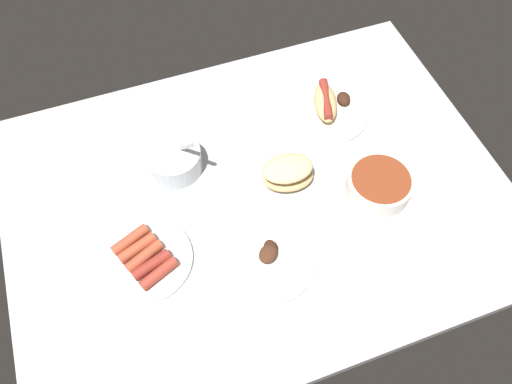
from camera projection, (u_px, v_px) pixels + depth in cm
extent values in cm
cube|color=#B2B2B7|center=(257.00, 197.00, 128.13)|extent=(120.00, 90.00, 3.00)
cylinder|color=white|center=(268.00, 260.00, 116.82)|extent=(21.20, 21.20, 1.00)
ellipsoid|color=#472819|center=(268.00, 254.00, 115.81)|extent=(6.42, 6.40, 2.40)
ellipsoid|color=#381E14|center=(271.00, 247.00, 116.80)|extent=(3.33, 4.01, 2.19)
cylinder|color=silver|center=(174.00, 160.00, 128.35)|extent=(13.75, 13.75, 6.34)
cylinder|color=beige|center=(173.00, 157.00, 127.28)|extent=(12.10, 12.10, 2.85)
cube|color=#B7B7BC|center=(185.00, 147.00, 122.93)|extent=(4.56, 10.56, 12.72)
cylinder|color=white|center=(379.00, 185.00, 125.17)|extent=(15.77, 15.77, 5.15)
cylinder|color=maroon|center=(381.00, 180.00, 123.33)|extent=(14.20, 14.20, 1.00)
ellipsoid|color=tan|center=(288.00, 177.00, 127.32)|extent=(13.62, 10.40, 3.60)
ellipsoid|color=#E5C689|center=(287.00, 168.00, 124.30)|extent=(13.30, 9.87, 3.60)
cylinder|color=white|center=(146.00, 260.00, 116.92)|extent=(21.24, 21.24, 1.00)
cylinder|color=#9E3828|center=(159.00, 273.00, 113.24)|extent=(9.31, 5.82, 2.50)
cylinder|color=maroon|center=(151.00, 265.00, 114.34)|extent=(9.38, 5.19, 2.50)
cylinder|color=#AD472D|center=(144.00, 256.00, 115.44)|extent=(9.29, 5.97, 2.50)
cylinder|color=#AD472D|center=(137.00, 248.00, 116.54)|extent=(9.36, 5.44, 2.50)
cylinder|color=#AD472D|center=(130.00, 240.00, 117.64)|extent=(9.32, 5.76, 2.50)
cylinder|color=white|center=(324.00, 109.00, 140.70)|extent=(24.45, 24.45, 1.00)
ellipsoid|color=tan|center=(325.00, 102.00, 138.42)|extent=(9.85, 14.89, 4.40)
cylinder|color=maroon|center=(326.00, 99.00, 137.40)|extent=(6.21, 13.16, 2.40)
ellipsoid|color=#381E14|center=(344.00, 99.00, 140.17)|extent=(4.36, 4.99, 2.80)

